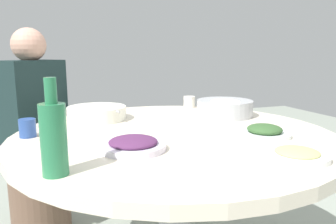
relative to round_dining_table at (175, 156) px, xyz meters
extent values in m
cylinder|color=#99999E|center=(0.00, 0.00, -0.26)|extent=(0.15, 0.15, 0.67)
cylinder|color=silver|center=(0.00, 0.00, 0.09)|extent=(1.38, 1.38, 0.04)
cylinder|color=#B2B5BA|center=(-0.38, -0.23, 0.16)|extent=(0.30, 0.30, 0.09)
ellipsoid|color=white|center=(-0.38, -0.23, 0.16)|extent=(0.25, 0.25, 0.09)
cube|color=white|center=(-0.34, -0.16, 0.20)|extent=(0.16, 0.12, 0.01)
cylinder|color=white|center=(0.28, -0.38, 0.15)|extent=(0.30, 0.30, 0.07)
cylinder|color=black|center=(0.28, -0.38, 0.14)|extent=(0.26, 0.26, 0.05)
cylinder|color=silver|center=(0.28, -0.38, 0.17)|extent=(0.19, 0.28, 0.01)
cylinder|color=white|center=(-0.32, 0.20, 0.12)|extent=(0.21, 0.21, 0.02)
ellipsoid|color=#34582C|center=(-0.32, 0.20, 0.14)|extent=(0.14, 0.14, 0.04)
cylinder|color=white|center=(-0.24, 0.48, 0.12)|extent=(0.20, 0.20, 0.02)
ellipsoid|color=#C5C373|center=(-0.24, 0.48, 0.14)|extent=(0.14, 0.14, 0.03)
cylinder|color=silver|center=(0.24, 0.20, 0.12)|extent=(0.23, 0.23, 0.02)
ellipsoid|color=#552853|center=(0.24, 0.20, 0.14)|extent=(0.17, 0.17, 0.04)
cylinder|color=#2A7B4E|center=(0.50, 0.35, 0.22)|extent=(0.07, 0.07, 0.20)
cylinder|color=#2A7B4E|center=(0.50, 0.35, 0.35)|extent=(0.03, 0.03, 0.07)
cylinder|color=silver|center=(-0.32, -0.55, 0.15)|extent=(0.07, 0.07, 0.07)
cylinder|color=#2D4E98|center=(0.60, -0.13, 0.15)|extent=(0.07, 0.07, 0.07)
cylinder|color=brown|center=(0.60, -0.73, -0.40)|extent=(0.35, 0.35, 0.46)
cube|color=#2D333D|center=(0.60, -0.73, -0.11)|extent=(0.46, 0.47, 0.12)
cube|color=#192C2C|center=(0.60, -0.73, 0.18)|extent=(0.39, 0.37, 0.46)
sphere|color=tan|center=(0.60, -0.73, 0.50)|extent=(0.19, 0.19, 0.19)
camera|label=1|loc=(0.51, 1.28, 0.46)|focal=34.49mm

